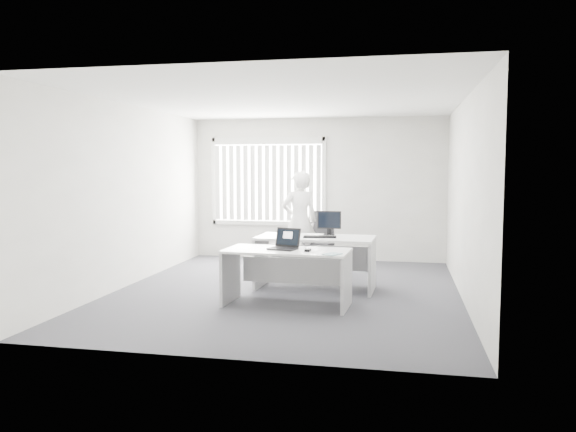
% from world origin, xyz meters
% --- Properties ---
extents(ground, '(6.00, 6.00, 0.00)m').
position_xyz_m(ground, '(0.00, 0.00, 0.00)').
color(ground, '#48474E').
rests_on(ground, ground).
extents(wall_back, '(5.00, 0.02, 2.80)m').
position_xyz_m(wall_back, '(0.00, 3.00, 1.40)').
color(wall_back, silver).
rests_on(wall_back, ground).
extents(wall_front, '(5.00, 0.02, 2.80)m').
position_xyz_m(wall_front, '(0.00, -3.00, 1.40)').
color(wall_front, silver).
rests_on(wall_front, ground).
extents(wall_left, '(0.02, 6.00, 2.80)m').
position_xyz_m(wall_left, '(-2.50, 0.00, 1.40)').
color(wall_left, silver).
rests_on(wall_left, ground).
extents(wall_right, '(0.02, 6.00, 2.80)m').
position_xyz_m(wall_right, '(2.50, 0.00, 1.40)').
color(wall_right, silver).
rests_on(wall_right, ground).
extents(ceiling, '(5.00, 6.00, 0.02)m').
position_xyz_m(ceiling, '(0.00, 0.00, 2.80)').
color(ceiling, silver).
rests_on(ceiling, wall_back).
extents(window, '(2.32, 0.06, 1.76)m').
position_xyz_m(window, '(-1.00, 2.96, 1.55)').
color(window, silver).
rests_on(window, wall_back).
extents(blinds, '(2.20, 0.10, 1.50)m').
position_xyz_m(blinds, '(-1.00, 2.90, 1.52)').
color(blinds, silver).
rests_on(blinds, wall_back).
extents(desk_near, '(1.69, 0.87, 0.75)m').
position_xyz_m(desk_near, '(0.17, -0.81, 0.54)').
color(desk_near, white).
rests_on(desk_near, ground).
extents(desk_far, '(1.79, 0.90, 0.80)m').
position_xyz_m(desk_far, '(0.39, 0.24, 0.58)').
color(desk_far, white).
rests_on(desk_far, ground).
extents(office_chair, '(0.67, 0.67, 1.04)m').
position_xyz_m(office_chair, '(0.21, 1.95, 0.32)').
color(office_chair, black).
rests_on(office_chair, ground).
extents(person, '(0.76, 0.65, 1.77)m').
position_xyz_m(person, '(-0.12, 1.73, 0.88)').
color(person, white).
rests_on(person, ground).
extents(laptop, '(0.43, 0.40, 0.28)m').
position_xyz_m(laptop, '(0.12, -0.83, 0.89)').
color(laptop, black).
rests_on(laptop, desk_near).
extents(paper_sheet, '(0.28, 0.21, 0.00)m').
position_xyz_m(paper_sheet, '(0.55, -0.91, 0.75)').
color(paper_sheet, white).
rests_on(paper_sheet, desk_near).
extents(mouse, '(0.07, 0.12, 0.05)m').
position_xyz_m(mouse, '(0.47, -0.93, 0.77)').
color(mouse, '#B7B6B9').
rests_on(mouse, paper_sheet).
extents(booklet, '(0.25, 0.28, 0.01)m').
position_xyz_m(booklet, '(0.81, -1.12, 0.76)').
color(booklet, white).
rests_on(booklet, desk_near).
extents(keyboard, '(0.50, 0.22, 0.02)m').
position_xyz_m(keyboard, '(0.47, 0.14, 0.81)').
color(keyboard, black).
rests_on(keyboard, desk_far).
extents(monitor, '(0.37, 0.11, 0.36)m').
position_xyz_m(monitor, '(0.56, 0.53, 0.98)').
color(monitor, black).
rests_on(monitor, desk_far).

